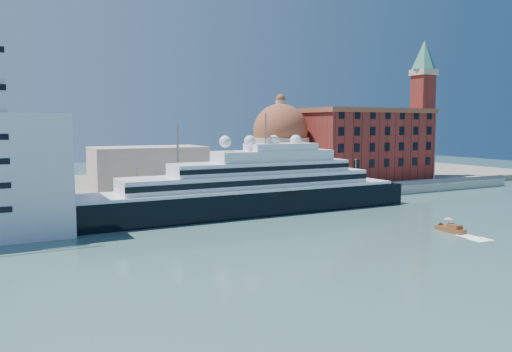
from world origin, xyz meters
TOP-DOWN VIEW (x-y plane):
  - ground at (0.00, 0.00)m, footprint 400.00×400.00m
  - quay at (0.00, 34.00)m, footprint 180.00×10.00m
  - land at (0.00, 75.00)m, footprint 260.00×72.00m
  - quay_fence at (0.00, 29.50)m, footprint 180.00×0.10m
  - superyacht at (-10.96, 23.00)m, footprint 88.57×12.28m
  - service_barge at (-56.68, 22.64)m, footprint 12.93×6.70m
  - water_taxi at (17.71, -12.15)m, footprint 2.42×6.11m
  - warehouse at (52.00, 52.00)m, footprint 43.00×19.00m
  - campanile at (76.00, 52.00)m, footprint 8.40×8.40m
  - church at (6.39, 57.72)m, footprint 66.00×18.00m
  - lamp_posts at (-12.67, 32.27)m, footprint 120.80×2.40m

SIDE VIEW (x-z plane):
  - ground at x=0.00m, z-range 0.00..0.00m
  - water_taxi at x=17.71m, z-range -0.74..2.10m
  - service_barge at x=-56.68m, z-range -0.59..2.18m
  - land at x=0.00m, z-range 0.00..2.00m
  - quay at x=0.00m, z-range 0.00..2.50m
  - quay_fence at x=0.00m, z-range 2.50..3.70m
  - superyacht at x=-10.96m, z-range -8.67..17.80m
  - lamp_posts at x=-12.67m, z-range 0.84..18.84m
  - church at x=6.39m, z-range -1.84..23.66m
  - warehouse at x=52.00m, z-range 2.16..25.41m
  - campanile at x=76.00m, z-range 5.26..52.26m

